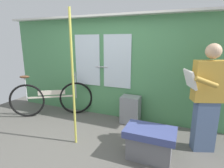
# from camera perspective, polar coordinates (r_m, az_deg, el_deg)

# --- Properties ---
(ground_plane) EXTENTS (5.96, 4.08, 0.04)m
(ground_plane) POSITION_cam_1_polar(r_m,az_deg,el_deg) (3.24, -9.03, -17.69)
(ground_plane) COLOR #56544F
(train_door_wall) EXTENTS (4.96, 0.28, 2.14)m
(train_door_wall) POSITION_cam_1_polar(r_m,az_deg,el_deg) (3.91, -0.33, 5.74)
(train_door_wall) COLOR #4C8C56
(train_door_wall) RESTS_ON ground_plane
(bicycle_near_door) EXTENTS (1.53, 1.00, 0.95)m
(bicycle_near_door) POSITION_cam_1_polar(r_m,az_deg,el_deg) (4.29, -18.30, -4.27)
(bicycle_near_door) COLOR black
(bicycle_near_door) RESTS_ON ground_plane
(passenger_reading_newspaper) EXTENTS (0.61, 0.54, 1.61)m
(passenger_reading_newspaper) POSITION_cam_1_polar(r_m,az_deg,el_deg) (2.99, 27.53, -3.58)
(passenger_reading_newspaper) COLOR slate
(passenger_reading_newspaper) RESTS_ON ground_plane
(trash_bin_by_wall) EXTENTS (0.38, 0.28, 0.56)m
(trash_bin_by_wall) POSITION_cam_1_polar(r_m,az_deg,el_deg) (3.76, 5.78, -7.96)
(trash_bin_by_wall) COLOR gray
(trash_bin_by_wall) RESTS_ON ground_plane
(handrail_pole) EXTENTS (0.04, 0.04, 2.10)m
(handrail_pole) POSITION_cam_1_polar(r_m,az_deg,el_deg) (2.85, -12.10, 1.12)
(handrail_pole) COLOR #C6C14C
(handrail_pole) RESTS_ON ground_plane
(bench_seat_corner) EXTENTS (0.70, 0.44, 0.45)m
(bench_seat_corner) POSITION_cam_1_polar(r_m,az_deg,el_deg) (2.77, 11.69, -17.41)
(bench_seat_corner) COLOR #3D477F
(bench_seat_corner) RESTS_ON ground_plane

